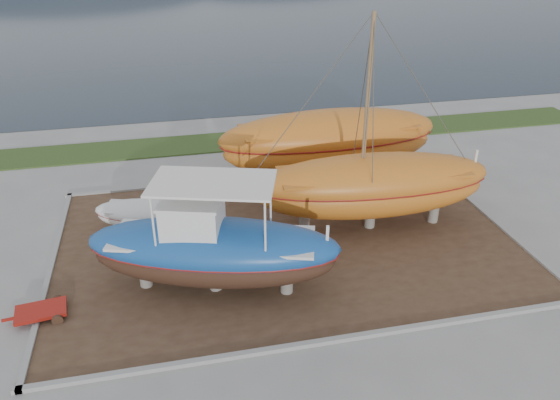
{
  "coord_description": "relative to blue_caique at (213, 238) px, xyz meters",
  "views": [
    {
      "loc": [
        -4.42,
        -14.44,
        11.76
      ],
      "look_at": [
        -0.29,
        4.0,
        1.94
      ],
      "focal_mm": 35.0,
      "sensor_mm": 36.0,
      "label": 1
    }
  ],
  "objects": [
    {
      "name": "ground",
      "position": [
        3.19,
        -1.4,
        -2.15
      ],
      "size": [
        140.0,
        140.0,
        0.0
      ],
      "primitive_type": "plane",
      "color": "gray",
      "rests_on": "ground"
    },
    {
      "name": "dirt_patch",
      "position": [
        3.19,
        2.6,
        -2.12
      ],
      "size": [
        18.0,
        12.0,
        0.06
      ],
      "primitive_type": "cube",
      "color": "#422D1E",
      "rests_on": "ground"
    },
    {
      "name": "curb_frame",
      "position": [
        3.19,
        2.6,
        -2.08
      ],
      "size": [
        18.6,
        12.6,
        0.15
      ],
      "primitive_type": null,
      "color": "gray",
      "rests_on": "ground"
    },
    {
      "name": "grass_strip",
      "position": [
        3.19,
        14.1,
        -2.11
      ],
      "size": [
        44.0,
        3.0,
        0.08
      ],
      "primitive_type": "cube",
      "color": "#284219",
      "rests_on": "ground"
    },
    {
      "name": "sea",
      "position": [
        3.19,
        68.6,
        -2.15
      ],
      "size": [
        260.0,
        100.0,
        0.04
      ],
      "primitive_type": null,
      "color": "#16232D",
      "rests_on": "ground"
    },
    {
      "name": "blue_caique",
      "position": [
        0.0,
        0.0,
        0.0
      ],
      "size": [
        9.11,
        5.13,
        4.19
      ],
      "primitive_type": null,
      "rotation": [
        0.0,
        0.0,
        -0.29
      ],
      "color": "#184C97",
      "rests_on": "dirt_patch"
    },
    {
      "name": "white_dinghy",
      "position": [
        -2.24,
        4.54,
        -1.43
      ],
      "size": [
        4.69,
        2.88,
        1.32
      ],
      "primitive_type": null,
      "rotation": [
        0.0,
        0.0,
        -0.3
      ],
      "color": "white",
      "rests_on": "dirt_patch"
    },
    {
      "name": "orange_sailboat",
      "position": [
        6.88,
        2.92,
        2.29
      ],
      "size": [
        9.98,
        3.46,
        8.77
      ],
      "primitive_type": null,
      "rotation": [
        0.0,
        0.0,
        -0.06
      ],
      "color": "#BF681D",
      "rests_on": "dirt_patch"
    },
    {
      "name": "orange_bare_hull",
      "position": [
        6.46,
        7.63,
        -0.33
      ],
      "size": [
        10.82,
        3.43,
        3.53
      ],
      "primitive_type": null,
      "rotation": [
        0.0,
        0.0,
        0.02
      ],
      "color": "#BF681D",
      "rests_on": "dirt_patch"
    },
    {
      "name": "red_trailer",
      "position": [
        -5.79,
        -0.27,
        -1.98
      ],
      "size": [
        2.53,
        1.49,
        0.34
      ],
      "primitive_type": null,
      "rotation": [
        0.0,
        0.0,
        0.13
      ],
      "color": "#A01B12",
      "rests_on": "ground"
    }
  ]
}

